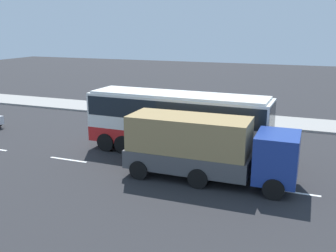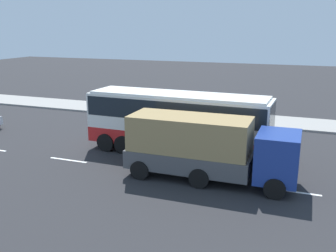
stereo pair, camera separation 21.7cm
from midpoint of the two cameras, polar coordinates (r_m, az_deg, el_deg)
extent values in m
plane|color=#28282B|center=(23.56, -1.61, -3.59)|extent=(120.00, 120.00, 0.00)
cube|color=gray|center=(32.42, 5.10, 1.55)|extent=(80.00, 4.00, 0.15)
cube|color=white|center=(22.56, -14.36, -4.88)|extent=(2.40, 0.16, 0.01)
cube|color=white|center=(19.61, 1.88, -7.40)|extent=(2.40, 0.16, 0.01)
cube|color=white|center=(18.67, 18.48, -9.35)|extent=(2.40, 0.16, 0.01)
cube|color=red|center=(22.66, 1.69, -1.70)|extent=(10.82, 2.85, 0.88)
cube|color=white|center=(22.30, 1.72, 1.94)|extent=(10.82, 2.85, 2.07)
cube|color=black|center=(22.23, 1.73, 2.73)|extent=(10.61, 2.88, 1.14)
cube|color=black|center=(21.02, 15.42, 0.92)|extent=(0.18, 2.38, 1.65)
cube|color=white|center=(22.09, 1.74, 4.71)|extent=(10.39, 2.69, 0.12)
cylinder|color=black|center=(22.96, 11.67, -2.94)|extent=(1.11, 0.33, 1.10)
cylinder|color=black|center=(20.64, 10.30, -4.88)|extent=(1.11, 0.33, 1.10)
cylinder|color=black|center=(25.04, -3.66, -1.20)|extent=(1.11, 0.33, 1.10)
cylinder|color=black|center=(22.93, -6.42, -2.75)|extent=(1.11, 0.33, 1.10)
cylinder|color=black|center=(25.57, -6.07, -0.92)|extent=(1.11, 0.33, 1.10)
cylinder|color=black|center=(23.52, -8.98, -2.40)|extent=(1.11, 0.33, 1.10)
cube|color=navy|center=(18.24, 16.24, -4.44)|extent=(1.91, 2.48, 2.19)
cube|color=#4C4C4F|center=(19.19, 3.41, -4.96)|extent=(6.18, 2.50, 0.90)
cube|color=#997F51|center=(18.80, 3.47, -1.17)|extent=(5.93, 2.40, 1.73)
cylinder|color=black|center=(19.72, 16.47, -6.41)|extent=(0.96, 0.29, 0.96)
cylinder|color=black|center=(17.52, 15.79, -9.04)|extent=(0.96, 0.29, 0.96)
cylinder|color=black|center=(20.20, 6.71, -5.38)|extent=(0.96, 0.29, 0.96)
cylinder|color=black|center=(18.07, 4.83, -7.78)|extent=(0.96, 0.29, 0.96)
cylinder|color=black|center=(21.09, -1.30, -4.41)|extent=(0.96, 0.29, 0.96)
cylinder|color=black|center=(19.06, -4.00, -6.56)|extent=(0.96, 0.29, 0.96)
cylinder|color=brown|center=(31.13, 7.45, 1.78)|extent=(0.14, 0.14, 0.75)
cylinder|color=brown|center=(31.27, 7.33, 1.85)|extent=(0.14, 0.14, 0.75)
cylinder|color=gold|center=(31.06, 7.43, 2.99)|extent=(0.32, 0.32, 0.56)
sphere|color=tan|center=(30.99, 7.45, 3.68)|extent=(0.20, 0.20, 0.20)
cylinder|color=brown|center=(33.13, -3.72, 2.74)|extent=(0.14, 0.14, 0.85)
cylinder|color=brown|center=(33.27, -3.86, 2.78)|extent=(0.14, 0.14, 0.85)
cylinder|color=#B2333F|center=(33.06, -3.81, 4.02)|extent=(0.32, 0.32, 0.64)
sphere|color=#9E7051|center=(32.98, -3.82, 4.76)|extent=(0.23, 0.23, 0.23)
camera|label=1|loc=(0.11, 90.27, -0.07)|focal=40.91mm
camera|label=2|loc=(0.11, -89.73, 0.07)|focal=40.91mm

